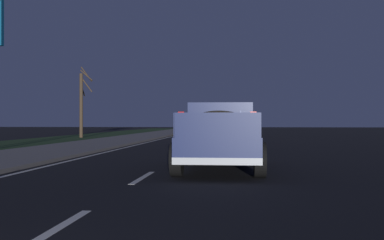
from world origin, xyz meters
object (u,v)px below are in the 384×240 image
object	(u,v)px
sedan_red	(229,128)
bare_tree_far	(82,103)
pickup_truck	(220,134)
sedan_black	(197,127)
sedan_blue	(225,133)

from	to	relation	value
sedan_red	bare_tree_far	size ratio (longest dim) A/B	0.76
pickup_truck	sedan_black	xyz separation A→B (m)	(30.80, 3.35, -0.20)
pickup_truck	sedan_black	distance (m)	30.98
sedan_black	sedan_blue	xyz separation A→B (m)	(-22.71, -3.28, 0.00)
sedan_red	sedan_blue	bearing A→B (deg)	-179.62
bare_tree_far	sedan_black	bearing A→B (deg)	-49.80
pickup_truck	sedan_red	bearing A→B (deg)	0.41
pickup_truck	sedan_black	world-z (taller)	pickup_truck
pickup_truck	bare_tree_far	bearing A→B (deg)	27.58
sedan_blue	bare_tree_far	xyz separation A→B (m)	(15.24, 12.12, 2.07)
sedan_black	sedan_red	bearing A→B (deg)	-152.32
pickup_truck	sedan_black	bearing A→B (deg)	6.20
sedan_red	sedan_blue	world-z (taller)	same
pickup_truck	sedan_red	xyz separation A→B (m)	(24.76, 0.18, -0.20)
pickup_truck	sedan_red	size ratio (longest dim) A/B	1.23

